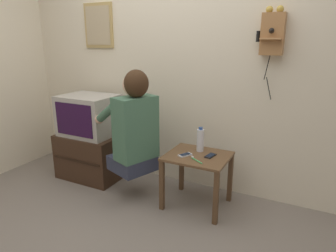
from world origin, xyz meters
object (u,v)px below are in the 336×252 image
at_px(person, 134,125).
at_px(toothbrush, 196,160).
at_px(framed_picture, 99,26).
at_px(cell_phone_held, 185,155).
at_px(television, 89,115).
at_px(water_bottle, 200,140).
at_px(cell_phone_spare, 210,156).
at_px(wall_phone_antique, 273,33).

distance_m(person, toothbrush, 0.65).
bearing_deg(framed_picture, cell_phone_held, -19.64).
xyz_separation_m(person, toothbrush, (0.60, 0.03, -0.24)).
distance_m(framed_picture, toothbrush, 1.87).
bearing_deg(person, television, 94.75).
bearing_deg(water_bottle, person, -155.07).
relative_size(person, cell_phone_held, 7.01).
height_order(television, cell_phone_spare, television).
bearing_deg(cell_phone_held, person, -140.56).
bearing_deg(person, water_bottle, -44.24).
xyz_separation_m(person, framed_picture, (-0.79, 0.54, 0.90)).
xyz_separation_m(person, television, (-0.72, 0.21, -0.04)).
bearing_deg(toothbrush, wall_phone_antique, -11.21).
xyz_separation_m(television, toothbrush, (1.33, -0.18, -0.20)).
height_order(framed_picture, cell_phone_spare, framed_picture).
bearing_deg(framed_picture, television, -78.66).
relative_size(wall_phone_antique, cell_phone_held, 5.56).
height_order(cell_phone_held, water_bottle, water_bottle).
xyz_separation_m(television, framed_picture, (-0.07, 0.33, 0.94)).
bearing_deg(cell_phone_held, toothbrush, 2.00).
height_order(cell_phone_spare, water_bottle, water_bottle).
relative_size(framed_picture, water_bottle, 2.05).
bearing_deg(television, cell_phone_held, -5.61).
bearing_deg(framed_picture, person, -34.49).
xyz_separation_m(framed_picture, toothbrush, (1.39, -0.52, -1.14)).
height_order(cell_phone_spare, toothbrush, toothbrush).
height_order(television, framed_picture, framed_picture).
bearing_deg(water_bottle, toothbrush, -77.64).
bearing_deg(cell_phone_held, television, -156.92).
bearing_deg(water_bottle, wall_phone_antique, 24.91).
xyz_separation_m(cell_phone_held, water_bottle, (0.08, 0.17, 0.10)).
height_order(person, cell_phone_spare, person).
height_order(television, cell_phone_held, television).
relative_size(person, wall_phone_antique, 1.26).
distance_m(framed_picture, water_bottle, 1.72).
relative_size(cell_phone_spare, water_bottle, 0.57).
bearing_deg(cell_phone_spare, water_bottle, 156.63).
relative_size(person, toothbrush, 7.06).
xyz_separation_m(wall_phone_antique, framed_picture, (-1.86, 0.04, 0.10)).
relative_size(framed_picture, cell_phone_held, 3.44).
relative_size(person, framed_picture, 2.04).
distance_m(cell_phone_held, cell_phone_spare, 0.22).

